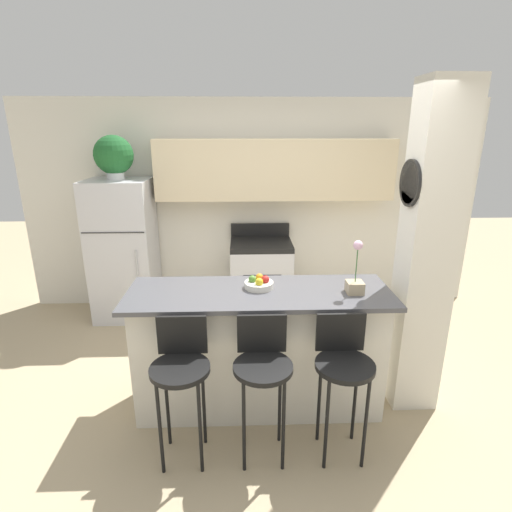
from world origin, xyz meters
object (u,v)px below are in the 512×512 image
potted_plant_on_fridge (114,156)px  fruit_bowl (259,283)px  bar_stool_left (181,369)px  bar_stool_right (343,365)px  orchid_vase (355,279)px  stove_range (261,277)px  bar_stool_mid (263,367)px  refrigerator (124,250)px

potted_plant_on_fridge → fruit_bowl: 2.42m
bar_stool_left → fruit_bowl: 0.88m
potted_plant_on_fridge → fruit_bowl: (1.53, -1.66, -0.86)m
bar_stool_right → orchid_vase: orchid_vase is taller
stove_range → bar_stool_left: stove_range is taller
potted_plant_on_fridge → bar_stool_mid: bearing=-55.8°
bar_stool_mid → potted_plant_on_fridge: 2.99m
stove_range → fruit_bowl: fruit_bowl is taller
bar_stool_mid → fruit_bowl: 0.70m
stove_range → bar_stool_left: bearing=-105.7°
potted_plant_on_fridge → fruit_bowl: potted_plant_on_fridge is taller
potted_plant_on_fridge → bar_stool_left: bearing=-66.4°
bar_stool_left → potted_plant_on_fridge: (-0.99, 2.25, 1.23)m
stove_range → bar_stool_mid: (-0.10, -2.28, 0.23)m
refrigerator → bar_stool_left: size_ratio=1.64×
bar_stool_right → orchid_vase: (0.18, 0.47, 0.44)m
bar_stool_right → fruit_bowl: 0.88m
refrigerator → orchid_vase: 2.89m
bar_stool_mid → bar_stool_left: bearing=180.0°
potted_plant_on_fridge → refrigerator: bearing=-61.0°
bar_stool_right → orchid_vase: size_ratio=2.44×
bar_stool_left → potted_plant_on_fridge: 2.75m
orchid_vase → fruit_bowl: size_ratio=1.83×
stove_range → orchid_vase: size_ratio=2.59×
refrigerator → bar_stool_left: (0.99, -2.25, -0.14)m
orchid_vase → fruit_bowl: orchid_vase is taller
stove_range → fruit_bowl: bearing=-93.4°
potted_plant_on_fridge → fruit_bowl: size_ratio=2.13×
refrigerator → bar_stool_right: refrigerator is taller
stove_range → orchid_vase: orchid_vase is taller
fruit_bowl → orchid_vase: bearing=-9.7°
bar_stool_mid → orchid_vase: 0.97m
bar_stool_left → orchid_vase: orchid_vase is taller
bar_stool_left → bar_stool_mid: bearing=0.0°
bar_stool_right → refrigerator: bearing=132.6°
bar_stool_mid → fruit_bowl: bearing=90.1°
bar_stool_right → bar_stool_left: bearing=180.0°
bar_stool_mid → bar_stool_right: size_ratio=1.00×
fruit_bowl → refrigerator: bearing=132.7°
stove_range → bar_stool_mid: bearing=-92.5°
refrigerator → stove_range: refrigerator is taller
bar_stool_left → fruit_bowl: bearing=47.6°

